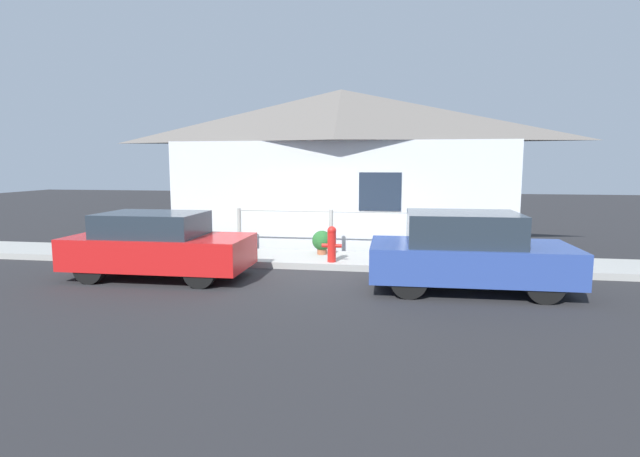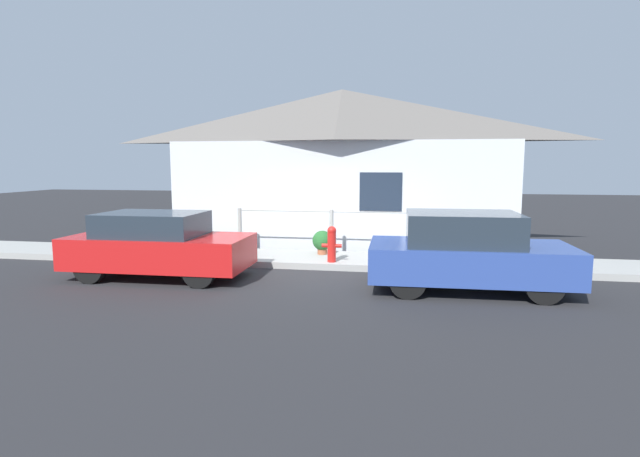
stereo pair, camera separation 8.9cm
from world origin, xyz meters
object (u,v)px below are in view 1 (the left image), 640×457
object	(u,v)px
car_right	(468,252)
potted_plant_by_fence	(227,241)
fire_hydrant	(332,243)
car_left	(158,245)
potted_plant_near_hydrant	(322,241)

from	to	relation	value
car_right	potted_plant_by_fence	bearing A→B (deg)	156.47
fire_hydrant	car_left	bearing A→B (deg)	-156.10
fire_hydrant	potted_plant_near_hydrant	xyz separation A→B (m)	(-0.37, 0.91, -0.10)
potted_plant_near_hydrant	potted_plant_by_fence	distance (m)	2.37
fire_hydrant	potted_plant_by_fence	size ratio (longest dim) A/B	1.56
car_left	car_right	distance (m)	6.18
car_right	potted_plant_near_hydrant	bearing A→B (deg)	141.17
car_left	potted_plant_near_hydrant	world-z (taller)	car_left
car_right	fire_hydrant	size ratio (longest dim) A/B	4.53
car_right	potted_plant_by_fence	size ratio (longest dim) A/B	7.08
car_left	car_right	xyz separation A→B (m)	(6.18, -0.00, 0.04)
car_left	potted_plant_by_fence	xyz separation A→B (m)	(0.67, 2.26, -0.24)
car_left	fire_hydrant	size ratio (longest dim) A/B	4.54
potted_plant_by_fence	car_left	bearing A→B (deg)	-106.51
fire_hydrant	potted_plant_by_fence	xyz separation A→B (m)	(-2.74, 0.75, -0.13)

